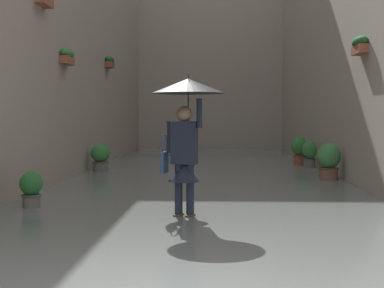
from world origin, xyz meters
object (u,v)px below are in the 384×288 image
Objects in this scene: person_wading at (186,116)px; potted_plant_near_left at (309,154)px; potted_plant_mid_left at (299,150)px; potted_plant_mid_right at (31,189)px; potted_plant_far_left at (329,161)px; potted_plant_near_right at (100,158)px.

person_wading is 8.95m from potted_plant_near_left.
potted_plant_mid_right is at bearing 56.40° from potted_plant_mid_left.
potted_plant_far_left is (-3.13, -5.09, -1.07)m from person_wading.
potted_plant_near_right is at bearing -88.85° from potted_plant_mid_right.
potted_plant_near_left is (-3.19, -8.29, -1.12)m from person_wading.
potted_plant_near_right is at bearing -18.34° from potted_plant_far_left.
potted_plant_mid_left reaches higher than potted_plant_far_left.
potted_plant_far_left is (-5.75, -4.34, 0.15)m from potted_plant_mid_right.
person_wading reaches higher than potted_plant_mid_right.
potted_plant_near_right is at bearing -68.70° from person_wading.
potted_plant_far_left reaches higher than potted_plant_near_left.
person_wading is 3.31× the size of potted_plant_mid_right.
person_wading is 2.31× the size of potted_plant_mid_left.
potted_plant_mid_right is 9.52m from potted_plant_near_left.
person_wading is at bearing 111.30° from potted_plant_near_right.
person_wading is at bearing 68.94° from potted_plant_near_left.
person_wading reaches higher than potted_plant_near_right.
person_wading is at bearing 164.06° from potted_plant_mid_right.
potted_plant_far_left reaches higher than potted_plant_mid_right.
person_wading is 6.07m from potted_plant_far_left.
potted_plant_near_right is at bearing 21.04° from potted_plant_mid_left.
potted_plant_near_right is (0.13, -6.29, 0.07)m from potted_plant_mid_right.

